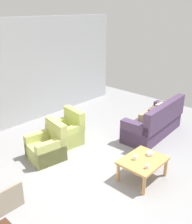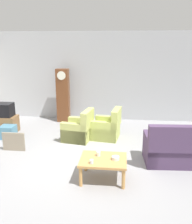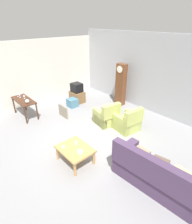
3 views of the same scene
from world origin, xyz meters
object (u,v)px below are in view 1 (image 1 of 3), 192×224
(armchair_olive_near, at_px, (47,147))
(coffee_table_wood, at_px, (143,162))
(armchair_olive_far, at_px, (66,133))
(cup_white_porcelain, at_px, (135,158))
(framed_picture_leaning, at_px, (8,200))
(couch_floral, at_px, (155,123))
(bowl_white_stacked, at_px, (150,154))
(cup_blue_rimmed, at_px, (147,167))

(armchair_olive_near, relative_size, coffee_table_wood, 0.96)
(armchair_olive_near, bearing_deg, armchair_olive_far, 16.56)
(armchair_olive_far, xyz_separation_m, cup_white_porcelain, (-0.04, -2.26, 0.21))
(armchair_olive_far, bearing_deg, framed_picture_leaning, -153.65)
(couch_floral, bearing_deg, bowl_white_stacked, -151.83)
(coffee_table_wood, bearing_deg, bowl_white_stacked, -2.50)
(armchair_olive_near, relative_size, cup_blue_rimmed, 11.28)
(cup_white_porcelain, bearing_deg, framed_picture_leaning, 155.86)
(couch_floral, relative_size, armchair_olive_far, 2.34)
(cup_white_porcelain, bearing_deg, coffee_table_wood, -48.31)
(armchair_olive_near, distance_m, cup_white_porcelain, 2.17)
(armchair_olive_far, distance_m, framed_picture_leaning, 2.69)
(cup_white_porcelain, bearing_deg, bowl_white_stacked, -20.81)
(framed_picture_leaning, bearing_deg, couch_floral, -3.58)
(cup_white_porcelain, distance_m, cup_blue_rimmed, 0.37)
(couch_floral, height_order, framed_picture_leaning, couch_floral)
(couch_floral, xyz_separation_m, armchair_olive_near, (-2.88, 1.23, -0.05))
(couch_floral, bearing_deg, cup_blue_rimmed, -152.44)
(couch_floral, bearing_deg, armchair_olive_near, 156.87)
(bowl_white_stacked, bearing_deg, armchair_olive_near, 118.14)
(armchair_olive_far, relative_size, cup_blue_rimmed, 11.28)
(framed_picture_leaning, bearing_deg, cup_blue_rimmed, -32.09)
(armchair_olive_near, bearing_deg, cup_blue_rimmed, -73.96)
(armchair_olive_far, distance_m, cup_blue_rimmed, 2.63)
(coffee_table_wood, distance_m, cup_blue_rimmed, 0.33)
(cup_white_porcelain, relative_size, cup_blue_rimmed, 1.20)
(couch_floral, bearing_deg, coffee_table_wood, -155.24)
(cup_white_porcelain, height_order, cup_blue_rimmed, cup_white_porcelain)
(framed_picture_leaning, height_order, cup_white_porcelain, cup_white_porcelain)
(cup_blue_rimmed, bearing_deg, couch_floral, 27.56)
(framed_picture_leaning, xyz_separation_m, cup_blue_rimmed, (2.27, -1.42, 0.25))
(armchair_olive_near, relative_size, cup_white_porcelain, 9.41)
(armchair_olive_far, height_order, framed_picture_leaning, armchair_olive_far)
(couch_floral, bearing_deg, cup_white_porcelain, -159.47)
(armchair_olive_near, distance_m, coffee_table_wood, 2.32)
(framed_picture_leaning, bearing_deg, armchair_olive_near, 30.86)
(framed_picture_leaning, distance_m, cup_blue_rimmed, 2.69)
(framed_picture_leaning, bearing_deg, bowl_white_stacked, -23.70)
(armchair_olive_near, relative_size, bowl_white_stacked, 5.93)
(armchair_olive_far, relative_size, bowl_white_stacked, 5.93)
(armchair_olive_near, height_order, armchair_olive_far, same)
(coffee_table_wood, relative_size, framed_picture_leaning, 1.60)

